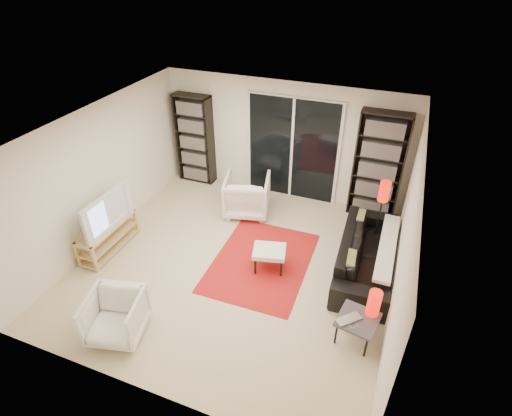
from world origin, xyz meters
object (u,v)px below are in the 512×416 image
object	(u,v)px
sofa	(368,254)
ottoman	(269,252)
tv_stand	(109,237)
bookshelf_right	(378,167)
bookshelf_left	(195,139)
side_table	(358,321)
armchair_back	(247,195)
armchair_front	(116,316)
floor_lamp	(383,199)

from	to	relation	value
sofa	ottoman	distance (m)	1.60
tv_stand	sofa	distance (m)	4.41
bookshelf_right	sofa	world-z (taller)	bookshelf_right
bookshelf_left	side_table	size ratio (longest dim) A/B	3.30
armchair_back	side_table	bearing A→B (deg)	122.78
side_table	armchair_front	bearing A→B (deg)	-160.62
bookshelf_right	ottoman	bearing A→B (deg)	-120.80
bookshelf_left	floor_lamp	world-z (taller)	bookshelf_left
tv_stand	sofa	world-z (taller)	sofa
armchair_back	side_table	size ratio (longest dim) A/B	1.47
bookshelf_left	tv_stand	size ratio (longest dim) A/B	1.60
tv_stand	side_table	distance (m)	4.36
tv_stand	floor_lamp	bearing A→B (deg)	22.19
bookshelf_right	sofa	distance (m)	1.84
tv_stand	armchair_back	bearing A→B (deg)	46.87
bookshelf_right	side_table	world-z (taller)	bookshelf_right
tv_stand	side_table	xyz separation A→B (m)	(4.34, -0.39, 0.09)
tv_stand	side_table	world-z (taller)	tv_stand
tv_stand	floor_lamp	size ratio (longest dim) A/B	0.93
sofa	armchair_back	xyz separation A→B (m)	(-2.46, 0.86, 0.07)
side_table	floor_lamp	bearing A→B (deg)	90.52
floor_lamp	armchair_front	bearing A→B (deg)	-133.29
floor_lamp	bookshelf_left	bearing A→B (deg)	166.11
tv_stand	ottoman	bearing A→B (deg)	10.66
tv_stand	armchair_front	xyz separation A→B (m)	(1.28, -1.47, 0.07)
bookshelf_right	armchair_front	size ratio (longest dim) A/B	2.85
tv_stand	ottoman	xyz separation A→B (m)	(2.78, 0.52, 0.08)
armchair_back	floor_lamp	xyz separation A→B (m)	(2.51, -0.17, 0.60)
armchair_back	side_table	world-z (taller)	armchair_back
sofa	side_table	distance (m)	1.47
ottoman	floor_lamp	xyz separation A→B (m)	(1.55, 1.24, 0.65)
armchair_back	floor_lamp	size ratio (longest dim) A/B	0.66
armchair_front	ottoman	xyz separation A→B (m)	(1.50, 1.99, 0.01)
bookshelf_right	ottoman	world-z (taller)	bookshelf_right
bookshelf_right	tv_stand	distance (m)	5.02
tv_stand	armchair_front	distance (m)	1.95
tv_stand	ottoman	size ratio (longest dim) A/B	2.01
armchair_back	ottoman	distance (m)	1.71
armchair_front	side_table	bearing A→B (deg)	5.36
ottoman	tv_stand	bearing A→B (deg)	-169.34
armchair_front	floor_lamp	bearing A→B (deg)	32.70
tv_stand	armchair_front	world-z (taller)	armchair_front
armchair_front	ottoman	bearing A→B (deg)	39.03
bookshelf_right	side_table	size ratio (longest dim) A/B	3.56
bookshelf_right	floor_lamp	xyz separation A→B (m)	(0.21, -1.00, -0.06)
tv_stand	floor_lamp	distance (m)	4.73
side_table	sofa	bearing A→B (deg)	92.76
ottoman	bookshelf_left	bearing A→B (deg)	138.23
bookshelf_left	armchair_front	xyz separation A→B (m)	(1.02, -4.23, -0.64)
bookshelf_left	bookshelf_right	bearing A→B (deg)	-0.00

